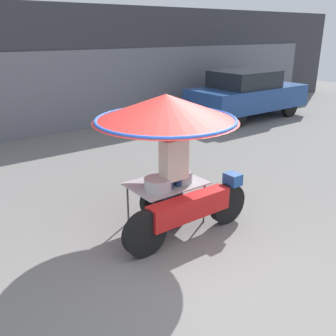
{
  "coord_description": "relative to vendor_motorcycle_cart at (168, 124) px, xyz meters",
  "views": [
    {
      "loc": [
        -2.88,
        -2.91,
        2.8
      ],
      "look_at": [
        0.22,
        1.19,
        0.91
      ],
      "focal_mm": 40.0,
      "sensor_mm": 36.0,
      "label": 1
    }
  ],
  "objects": [
    {
      "name": "vendor_motorcycle_cart",
      "position": [
        0.0,
        0.0,
        0.0
      ],
      "size": [
        2.15,
        2.07,
        1.99
      ],
      "color": "black",
      "rests_on": "ground"
    },
    {
      "name": "potted_plant",
      "position": [
        8.32,
        5.73,
        -1.11
      ],
      "size": [
        0.58,
        0.58,
        0.82
      ],
      "color": "brown",
      "rests_on": "ground"
    },
    {
      "name": "parked_car",
      "position": [
        6.63,
        4.4,
        -0.75
      ],
      "size": [
        4.21,
        1.82,
        1.58
      ],
      "color": "black",
      "rests_on": "ground"
    },
    {
      "name": "shopfront_building",
      "position": [
        -0.22,
        7.27,
        0.19
      ],
      "size": [
        28.0,
        2.06,
        3.53
      ],
      "color": "#38383D",
      "rests_on": "ground"
    },
    {
      "name": "vendor_person",
      "position": [
        -0.0,
        -0.13,
        -0.68
      ],
      "size": [
        0.38,
        0.22,
        1.59
      ],
      "color": "navy",
      "rests_on": "ground"
    },
    {
      "name": "ground_plane",
      "position": [
        -0.22,
        -1.19,
        -1.57
      ],
      "size": [
        36.0,
        36.0,
        0.0
      ],
      "primitive_type": "plane",
      "color": "slate"
    }
  ]
}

